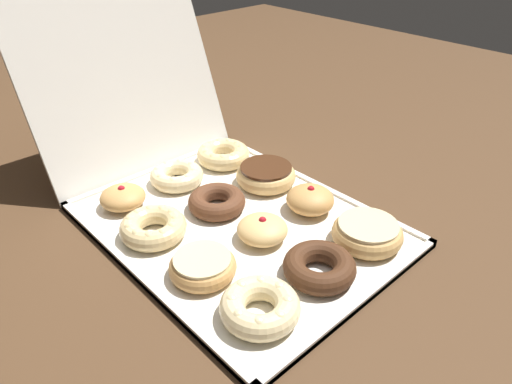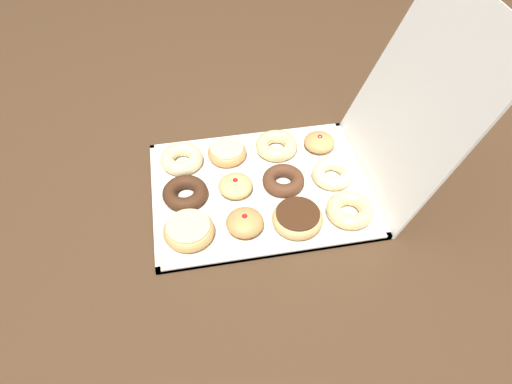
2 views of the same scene
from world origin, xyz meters
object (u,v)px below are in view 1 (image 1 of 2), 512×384
Objects in this scene: chocolate_frosted_donut_8 at (266,175)px; cruller_donut_11 at (223,154)px; cruller_donut_10 at (177,175)px; glazed_ring_donut_2 at (367,233)px; jelly_filled_donut_4 at (261,230)px; chocolate_cake_ring_donut_7 at (217,202)px; jelly_filled_donut_5 at (310,199)px; jelly_filled_donut_9 at (123,197)px; donut_box at (238,225)px; cruller_donut_0 at (260,306)px; glazed_ring_donut_3 at (203,266)px; chocolate_cake_ring_donut_1 at (319,267)px; cruller_donut_6 at (153,227)px.

chocolate_frosted_donut_8 reaches higher than cruller_donut_11.
glazed_ring_donut_2 is at bearing -72.24° from cruller_donut_10.
jelly_filled_donut_4 reaches higher than glazed_ring_donut_2.
chocolate_frosted_donut_8 reaches higher than chocolate_cake_ring_donut_7.
jelly_filled_donut_5 is at bearing 1.36° from jelly_filled_donut_4.
jelly_filled_donut_4 is 0.28m from jelly_filled_donut_9.
jelly_filled_donut_5 reaches higher than donut_box.
cruller_donut_0 reaches higher than chocolate_cake_ring_donut_7.
donut_box is 0.23m from jelly_filled_donut_9.
glazed_ring_donut_3 is 0.37m from cruller_donut_11.
cruller_donut_0 is at bearing -108.18° from cruller_donut_10.
chocolate_frosted_donut_8 reaches higher than glazed_ring_donut_3.
cruller_donut_0 is at bearing -87.45° from glazed_ring_donut_3.
jelly_filled_donut_5 reaches higher than chocolate_cake_ring_donut_1.
chocolate_frosted_donut_8 reaches higher than chocolate_cake_ring_donut_1.
donut_box is 4.82× the size of cruller_donut_0.
jelly_filled_donut_9 reaches higher than cruller_donut_11.
jelly_filled_donut_4 is at bearing -116.97° from cruller_donut_11.
cruller_donut_6 is (-0.13, 0.26, 0.00)m from chocolate_cake_ring_donut_1.
jelly_filled_donut_9 is (-0.25, 0.38, -0.00)m from glazed_ring_donut_2.
glazed_ring_donut_3 is at bearing -178.38° from jelly_filled_donut_4.
jelly_filled_donut_5 is 0.26m from cruller_donut_11.
jelly_filled_donut_9 is (-0.26, 0.13, -0.00)m from chocolate_frosted_donut_8.
chocolate_cake_ring_donut_1 is 0.93× the size of chocolate_frosted_donut_8.
jelly_filled_donut_4 is 0.72× the size of chocolate_frosted_donut_8.
donut_box is 0.19m from cruller_donut_10.
jelly_filled_donut_9 is (0.01, 0.12, 0.00)m from cruller_donut_6.
cruller_donut_0 is 0.28m from chocolate_cake_ring_donut_7.
jelly_filled_donut_9 reaches higher than donut_box.
chocolate_cake_ring_donut_7 is 0.99× the size of cruller_donut_10.
glazed_ring_donut_2 is at bearing -45.79° from cruller_donut_6.
cruller_donut_11 is (0.01, 0.39, -0.00)m from glazed_ring_donut_2.
chocolate_frosted_donut_8 is (0.01, 0.13, -0.00)m from jelly_filled_donut_5.
cruller_donut_11 reaches higher than chocolate_cake_ring_donut_1.
glazed_ring_donut_3 is 0.14m from cruller_donut_6.
glazed_ring_donut_2 is 1.11× the size of chocolate_cake_ring_donut_7.
chocolate_frosted_donut_8 reaches higher than donut_box.
chocolate_cake_ring_donut_7 is at bearing -46.43° from jelly_filled_donut_9.
chocolate_frosted_donut_8 is at bearing 62.38° from chocolate_cake_ring_donut_1.
glazed_ring_donut_2 is at bearing -90.81° from cruller_donut_11.
donut_box is at bearing -153.96° from chocolate_frosted_donut_8.
chocolate_frosted_donut_8 is at bearing 26.04° from donut_box.
glazed_ring_donut_3 is at bearing -178.51° from jelly_filled_donut_5.
chocolate_frosted_donut_8 is at bearing 44.78° from cruller_donut_0.
cruller_donut_10 is at bearing 90.02° from donut_box.
glazed_ring_donut_2 is 0.18m from jelly_filled_donut_4.
glazed_ring_donut_2 is 1.04× the size of cruller_donut_6.
jelly_filled_donut_4 is at bearing 134.69° from glazed_ring_donut_2.
cruller_donut_0 is 1.06× the size of chocolate_cake_ring_donut_7.
jelly_filled_donut_5 reaches higher than cruller_donut_11.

